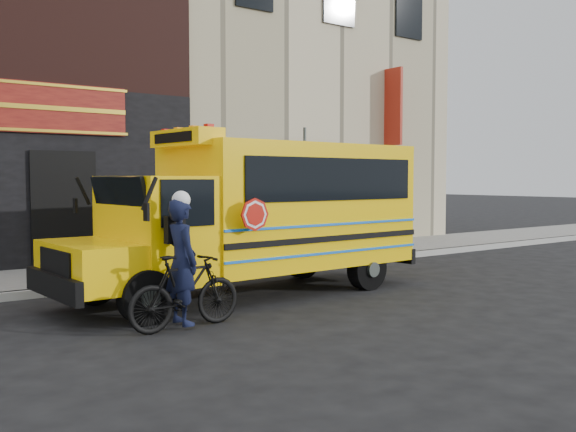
# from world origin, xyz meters

# --- Properties ---
(ground) EXTENTS (120.00, 120.00, 0.00)m
(ground) POSITION_xyz_m (0.00, 0.00, 0.00)
(ground) COLOR black
(ground) RESTS_ON ground
(curb) EXTENTS (40.00, 0.20, 0.15)m
(curb) POSITION_xyz_m (0.00, 2.60, 0.07)
(curb) COLOR #9D9E98
(curb) RESTS_ON ground
(sidewalk) EXTENTS (40.00, 3.00, 0.15)m
(sidewalk) POSITION_xyz_m (0.00, 4.10, 0.07)
(sidewalk) COLOR #64615E
(sidewalk) RESTS_ON ground
(building) EXTENTS (20.00, 10.70, 12.00)m
(building) POSITION_xyz_m (-0.04, 10.45, 6.13)
(building) COLOR #C2B491
(building) RESTS_ON sidewalk
(school_bus) EXTENTS (6.99, 2.62, 2.92)m
(school_bus) POSITION_xyz_m (-1.11, 0.55, 1.51)
(school_bus) COLOR black
(school_bus) RESTS_ON ground
(sign_pole) EXTENTS (0.13, 0.28, 3.35)m
(sign_pole) POSITION_xyz_m (1.99, 3.26, 1.84)
(sign_pole) COLOR #3A423D
(sign_pole) RESTS_ON ground
(bicycle) EXTENTS (1.78, 0.59, 1.05)m
(bicycle) POSITION_xyz_m (-3.56, -1.11, 0.53)
(bicycle) COLOR black
(bicycle) RESTS_ON ground
(cyclist) EXTENTS (0.43, 0.65, 1.78)m
(cyclist) POSITION_xyz_m (-3.56, -1.01, 0.89)
(cyclist) COLOR black
(cyclist) RESTS_ON ground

